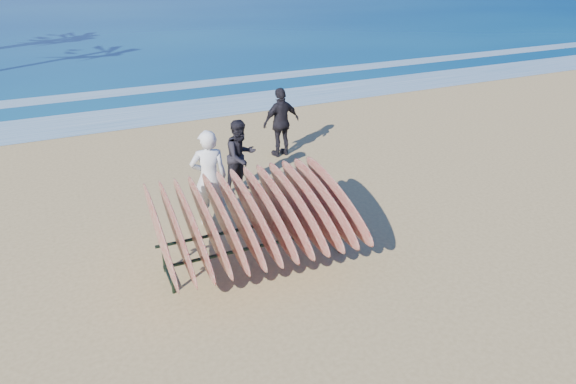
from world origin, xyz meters
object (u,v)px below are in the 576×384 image
at_px(surfboard_rack, 254,215).
at_px(person_dark_b, 281,122).
at_px(person_dark_a, 241,157).
at_px(person_white, 209,178).

height_order(surfboard_rack, person_dark_b, person_dark_b).
relative_size(person_dark_a, person_dark_b, 0.92).
height_order(surfboard_rack, person_white, person_white).
bearing_deg(person_dark_b, person_dark_a, 36.23).
xyz_separation_m(person_dark_a, person_dark_b, (1.75, 1.65, 0.07)).
height_order(person_white, person_dark_a, person_white).
bearing_deg(surfboard_rack, person_white, 99.27).
bearing_deg(person_white, surfboard_rack, 108.04).
bearing_deg(person_white, person_dark_a, -123.07).
relative_size(surfboard_rack, person_dark_a, 1.99).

